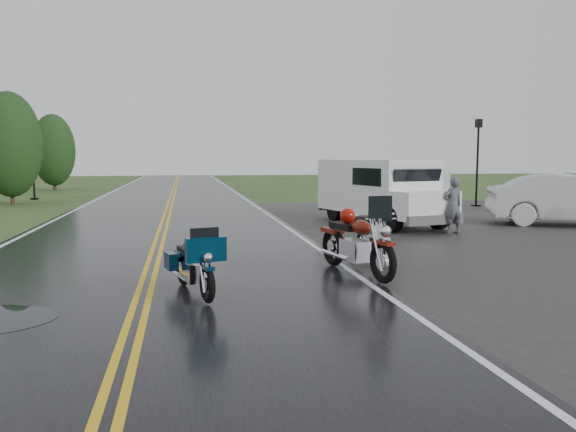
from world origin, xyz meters
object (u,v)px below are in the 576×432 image
Objects in this scene: motorcycle_teal at (207,270)px; person_at_van at (453,206)px; van_white at (393,196)px; lamp_post_far_right at (477,163)px; lamp_post_far_left at (33,159)px; motorcycle_red at (383,245)px; motorcycle_silver at (384,240)px; sedan_white at (569,200)px.

motorcycle_teal is 1.17× the size of person_at_van.
lamp_post_far_right reaches higher than van_white.
lamp_post_far_left reaches higher than motorcycle_teal.
motorcycle_red is 1.25× the size of motorcycle_silver.
motorcycle_teal is 9.20m from van_white.
sedan_white is 1.17× the size of lamp_post_far_left.
motorcycle_red is at bearing 151.81° from sedan_white.
lamp_post_far_left is 22.22m from lamp_post_far_right.
person_at_van is 0.38× the size of lamp_post_far_left.
motorcycle_teal is at bearing -130.15° from lamp_post_far_right.
motorcycle_silver is 23.97m from lamp_post_far_left.
lamp_post_far_right is at bearing 35.22° from motorcycle_teal.
motorcycle_red reaches higher than motorcycle_teal.
motorcycle_red is at bearing -126.68° from van_white.
sedan_white is at bearing -8.40° from van_white.
sedan_white reaches higher than motorcycle_red.
person_at_van is 0.41× the size of lamp_post_far_right.
van_white is 10.41m from lamp_post_far_right.
lamp_post_far_left is at bearing 103.91° from motorcycle_red.
van_white is 1.11× the size of sedan_white.
lamp_post_far_right is (20.68, -8.13, -0.17)m from lamp_post_far_left.
lamp_post_far_left is at bearing -55.92° from person_at_van.
motorcycle_silver is at bearing -125.31° from lamp_post_far_right.
lamp_post_far_right reaches higher than motorcycle_teal.
sedan_white is (8.41, 5.72, 0.23)m from motorcycle_silver.
motorcycle_teal is 24.49m from lamp_post_far_left.
van_white is (5.67, 7.23, 0.53)m from motorcycle_teal.
person_at_van is 22.52m from lamp_post_far_left.
motorcycle_silver is 0.51× the size of lamp_post_far_right.
lamp_post_far_left reaches higher than sedan_white.
lamp_post_far_left is (-20.03, 15.19, 1.32)m from sedan_white.
motorcycle_teal is 19.61m from lamp_post_far_right.
lamp_post_far_right is at bearing 33.67° from van_white.
sedan_white reaches higher than person_at_van.
van_white is 3.41× the size of person_at_van.
sedan_white is at bearing -95.22° from lamp_post_far_right.
sedan_white is at bearing 35.99° from motorcycle_silver.
person_at_van is at bearing 128.19° from sedan_white.
lamp_post_far_right reaches higher than sedan_white.
lamp_post_far_left reaches higher than van_white.
motorcycle_silver is at bearing 16.70° from motorcycle_teal.
motorcycle_silver is 0.40× the size of sedan_white.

